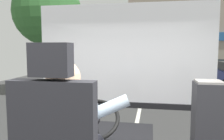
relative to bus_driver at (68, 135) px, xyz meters
name	(u,v)px	position (x,y,z in m)	size (l,w,h in m)	color
ground	(143,94)	(0.13, 9.03, -1.58)	(18.00, 44.00, 0.06)	#343434
bus_driver	(68,135)	(0.00, 0.00, 0.00)	(0.77, 0.60, 0.76)	#282833
fare_box	(207,132)	(1.07, 0.93, -0.27)	(0.26, 0.27, 1.02)	#333338
windshield_panel	(124,68)	(0.13, 1.85, 0.27)	(2.50, 0.08, 1.48)	silver
street_tree	(47,12)	(-4.18, 8.35, 2.16)	(3.07, 3.07, 5.27)	#4C3828
shop_building	(208,27)	(5.17, 19.02, 2.30)	(13.00, 6.08, 7.73)	gray
parked_car_green	(212,66)	(5.20, 17.27, -0.90)	(1.90, 4.09, 1.27)	#195633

